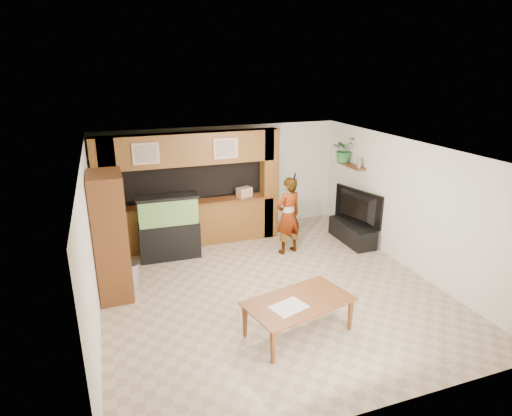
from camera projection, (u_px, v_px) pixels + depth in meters
name	position (u px, v px, depth m)	size (l,w,h in m)	color
floor	(269.00, 287.00, 8.06)	(6.50, 6.50, 0.00)	tan
ceiling	(270.00, 151.00, 7.23)	(6.50, 6.50, 0.00)	white
wall_back	(221.00, 179.00, 10.54)	(6.00, 6.00, 0.00)	silver
wall_left	(91.00, 245.00, 6.69)	(6.50, 6.50, 0.00)	silver
wall_right	(408.00, 205.00, 8.60)	(6.50, 6.50, 0.00)	silver
partition	(188.00, 189.00, 9.69)	(4.20, 0.99, 2.60)	brown
wall_clock	(89.00, 191.00, 7.40)	(0.05, 0.25, 0.25)	black
wall_shelf	(351.00, 166.00, 10.16)	(0.25, 0.90, 0.04)	brown
pantry_cabinet	(111.00, 236.00, 7.47)	(0.57, 0.93, 2.27)	brown
trash_can	(132.00, 276.00, 7.92)	(0.28, 0.28, 0.51)	#B2B2B7
aquarium	(169.00, 228.00, 9.09)	(1.27, 0.48, 1.40)	black
tv_stand	(352.00, 232.00, 10.07)	(0.50, 1.35, 0.45)	black
television	(354.00, 207.00, 9.87)	(1.39, 0.18, 0.80)	black
photo_frame	(359.00, 163.00, 9.84)	(0.03, 0.16, 0.22)	tan
potted_plant	(344.00, 149.00, 10.33)	(0.56, 0.49, 0.62)	#2B6D34
person	(288.00, 216.00, 9.30)	(0.63, 0.41, 1.72)	#A37C59
microphone	(295.00, 177.00, 8.88)	(0.04, 0.04, 0.17)	black
dining_table	(300.00, 318.00, 6.57)	(1.63, 0.91, 0.57)	brown
newspaper_a	(289.00, 307.00, 6.33)	(0.52, 0.38, 0.01)	silver
counter_box	(244.00, 192.00, 9.98)	(0.33, 0.22, 0.22)	#A47759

